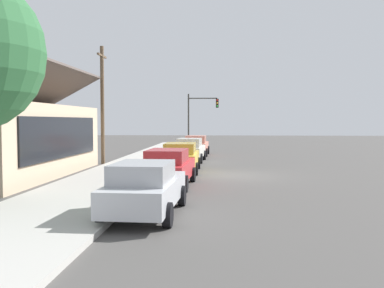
# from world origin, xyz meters

# --- Properties ---
(ground_plane) EXTENTS (120.00, 120.00, 0.00)m
(ground_plane) POSITION_xyz_m (0.00, 0.00, 0.00)
(ground_plane) COLOR #4C4947
(sidewalk_curb) EXTENTS (60.00, 4.20, 0.16)m
(sidewalk_curb) POSITION_xyz_m (0.00, 5.60, 0.08)
(sidewalk_curb) COLOR #B2AFA8
(sidewalk_curb) RESTS_ON ground
(car_silver) EXTENTS (4.71, 2.09, 1.59)m
(car_silver) POSITION_xyz_m (-9.39, 2.79, 0.81)
(car_silver) COLOR silver
(car_silver) RESTS_ON ground
(car_cherry) EXTENTS (4.66, 2.08, 1.59)m
(car_cherry) POSITION_xyz_m (-3.84, 2.81, 0.81)
(car_cherry) COLOR red
(car_cherry) RESTS_ON ground
(car_mustard) EXTENTS (4.84, 2.03, 1.59)m
(car_mustard) POSITION_xyz_m (1.32, 2.79, 0.82)
(car_mustard) COLOR gold
(car_mustard) RESTS_ON ground
(car_ivory) EXTENTS (4.61, 2.07, 1.59)m
(car_ivory) POSITION_xyz_m (7.30, 2.73, 0.81)
(car_ivory) COLOR silver
(car_ivory) RESTS_ON ground
(car_coral) EXTENTS (4.49, 2.03, 1.59)m
(car_coral) POSITION_xyz_m (12.60, 2.63, 0.81)
(car_coral) COLOR #EA8C75
(car_coral) RESTS_ON ground
(traffic_light_main) EXTENTS (0.37, 2.79, 5.20)m
(traffic_light_main) POSITION_xyz_m (17.18, 2.54, 3.49)
(traffic_light_main) COLOR #383833
(traffic_light_main) RESTS_ON ground
(utility_pole_wooden) EXTENTS (1.80, 0.24, 7.50)m
(utility_pole_wooden) POSITION_xyz_m (5.37, 8.20, 3.93)
(utility_pole_wooden) COLOR brown
(utility_pole_wooden) RESTS_ON ground
(fire_hydrant_red) EXTENTS (0.22, 0.22, 0.71)m
(fire_hydrant_red) POSITION_xyz_m (1.65, 4.20, 0.50)
(fire_hydrant_red) COLOR red
(fire_hydrant_red) RESTS_ON sidewalk_curb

